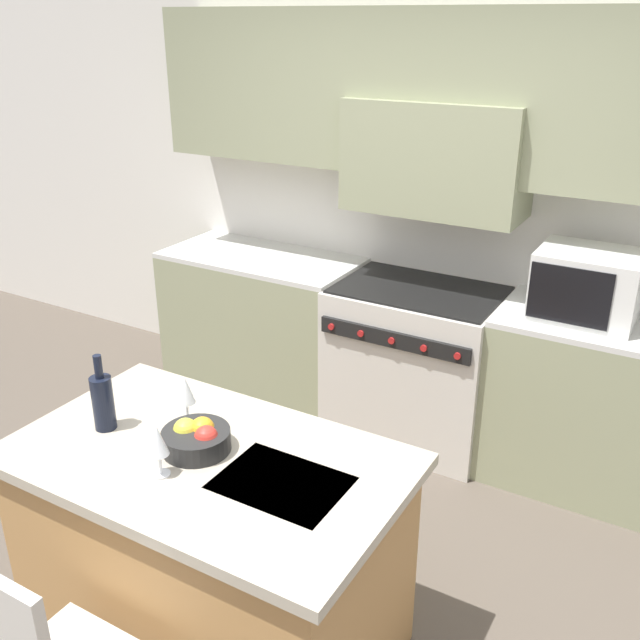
{
  "coord_description": "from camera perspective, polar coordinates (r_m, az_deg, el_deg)",
  "views": [
    {
      "loc": [
        1.4,
        -1.81,
        2.35
      ],
      "look_at": [
        -0.03,
        0.64,
        1.14
      ],
      "focal_mm": 40.0,
      "sensor_mm": 36.0,
      "label": 1
    }
  ],
  "objects": [
    {
      "name": "ground_plane",
      "position": [
        3.28,
        -5.66,
        -22.69
      ],
      "size": [
        10.0,
        10.0,
        0.0
      ],
      "primitive_type": "plane",
      "color": "brown"
    },
    {
      "name": "back_cabinetry",
      "position": [
        4.12,
        9.99,
        12.21
      ],
      "size": [
        10.0,
        0.46,
        2.7
      ],
      "color": "silver",
      "rests_on": "ground_plane"
    },
    {
      "name": "back_counter",
      "position": [
        4.25,
        7.74,
        -3.3
      ],
      "size": [
        3.46,
        0.62,
        0.95
      ],
      "color": "gray",
      "rests_on": "ground_plane"
    },
    {
      "name": "range_stove",
      "position": [
        4.23,
        7.63,
        -3.46
      ],
      "size": [
        0.94,
        0.7,
        0.94
      ],
      "color": "beige",
      "rests_on": "ground_plane"
    },
    {
      "name": "microwave",
      "position": [
        3.78,
        20.6,
        2.65
      ],
      "size": [
        0.49,
        0.41,
        0.35
      ],
      "color": "silver",
      "rests_on": "back_counter"
    },
    {
      "name": "kitchen_island",
      "position": [
        2.92,
        -8.57,
        -17.81
      ],
      "size": [
        1.46,
        0.87,
        0.89
      ],
      "color": "#B7844C",
      "rests_on": "ground_plane"
    },
    {
      "name": "wine_bottle",
      "position": [
        2.85,
        -16.98,
        -6.21
      ],
      "size": [
        0.08,
        0.08,
        0.31
      ],
      "color": "black",
      "rests_on": "kitchen_island"
    },
    {
      "name": "wine_glass_near",
      "position": [
        2.51,
        -12.83,
        -9.49
      ],
      "size": [
        0.07,
        0.07,
        0.2
      ],
      "color": "white",
      "rests_on": "kitchen_island"
    },
    {
      "name": "wine_glass_far",
      "position": [
        2.8,
        -10.69,
        -5.63
      ],
      "size": [
        0.07,
        0.07,
        0.2
      ],
      "color": "white",
      "rests_on": "kitchen_island"
    },
    {
      "name": "fruit_bowl",
      "position": [
        2.67,
        -9.83,
        -9.26
      ],
      "size": [
        0.25,
        0.25,
        0.11
      ],
      "color": "black",
      "rests_on": "kitchen_island"
    }
  ]
}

